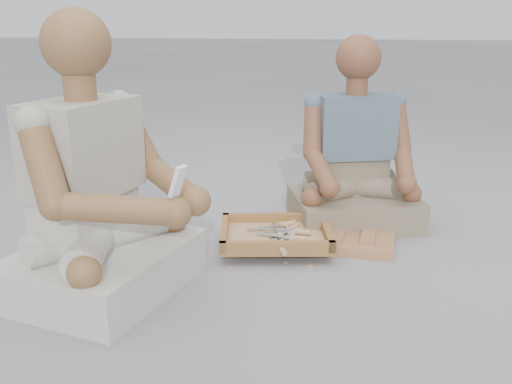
% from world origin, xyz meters
% --- Properties ---
extents(ground, '(60.00, 60.00, 0.00)m').
position_xyz_m(ground, '(0.00, 0.00, 0.00)').
color(ground, gray).
rests_on(ground, ground).
extents(carved_panel, '(0.62, 0.43, 0.04)m').
position_xyz_m(carved_panel, '(0.16, 0.52, 0.02)').
color(carved_panel, '#935A39').
rests_on(carved_panel, ground).
extents(tool_tray, '(0.52, 0.45, 0.06)m').
position_xyz_m(tool_tray, '(-0.04, 0.37, 0.06)').
color(tool_tray, brown).
rests_on(tool_tray, carved_panel).
extents(chisel_0, '(0.10, 0.21, 0.02)m').
position_xyz_m(chisel_0, '(0.03, 0.36, 0.07)').
color(chisel_0, silver).
rests_on(chisel_0, tool_tray).
extents(chisel_1, '(0.10, 0.21, 0.02)m').
position_xyz_m(chisel_1, '(0.00, 0.21, 0.07)').
color(chisel_1, silver).
rests_on(chisel_1, tool_tray).
extents(chisel_2, '(0.22, 0.05, 0.02)m').
position_xyz_m(chisel_2, '(0.08, 0.32, 0.06)').
color(chisel_2, silver).
rests_on(chisel_2, tool_tray).
extents(chisel_3, '(0.10, 0.21, 0.02)m').
position_xyz_m(chisel_3, '(0.02, 0.43, 0.07)').
color(chisel_3, silver).
rests_on(chisel_3, tool_tray).
extents(chisel_4, '(0.07, 0.22, 0.02)m').
position_xyz_m(chisel_4, '(0.03, 0.31, 0.07)').
color(chisel_4, silver).
rests_on(chisel_4, tool_tray).
extents(chisel_5, '(0.22, 0.06, 0.02)m').
position_xyz_m(chisel_5, '(0.04, 0.32, 0.07)').
color(chisel_5, silver).
rests_on(chisel_5, tool_tray).
extents(chisel_6, '(0.20, 0.13, 0.02)m').
position_xyz_m(chisel_6, '(-0.03, 0.47, 0.07)').
color(chisel_6, silver).
rests_on(chisel_6, tool_tray).
extents(chisel_7, '(0.21, 0.10, 0.02)m').
position_xyz_m(chisel_7, '(0.09, 0.26, 0.08)').
color(chisel_7, silver).
rests_on(chisel_7, tool_tray).
extents(chisel_8, '(0.09, 0.21, 0.02)m').
position_xyz_m(chisel_8, '(-0.02, 0.35, 0.07)').
color(chisel_8, silver).
rests_on(chisel_8, tool_tray).
extents(chisel_9, '(0.22, 0.03, 0.02)m').
position_xyz_m(chisel_9, '(0.04, 0.39, 0.07)').
color(chisel_9, silver).
rests_on(chisel_9, tool_tray).
extents(chisel_10, '(0.07, 0.22, 0.02)m').
position_xyz_m(chisel_10, '(0.01, 0.52, 0.06)').
color(chisel_10, silver).
rests_on(chisel_10, tool_tray).
extents(wood_chip_0, '(0.02, 0.02, 0.00)m').
position_xyz_m(wood_chip_0, '(0.12, 0.21, 0.00)').
color(wood_chip_0, tan).
rests_on(wood_chip_0, ground).
extents(wood_chip_1, '(0.02, 0.02, 0.00)m').
position_xyz_m(wood_chip_1, '(-0.34, 0.70, 0.00)').
color(wood_chip_1, tan).
rests_on(wood_chip_1, ground).
extents(wood_chip_2, '(0.02, 0.02, 0.00)m').
position_xyz_m(wood_chip_2, '(0.24, 0.57, 0.00)').
color(wood_chip_2, tan).
rests_on(wood_chip_2, ground).
extents(wood_chip_3, '(0.02, 0.02, 0.00)m').
position_xyz_m(wood_chip_3, '(0.10, 0.73, 0.00)').
color(wood_chip_3, tan).
rests_on(wood_chip_3, ground).
extents(wood_chip_4, '(0.02, 0.02, 0.00)m').
position_xyz_m(wood_chip_4, '(-0.17, 0.26, 0.00)').
color(wood_chip_4, tan).
rests_on(wood_chip_4, ground).
extents(wood_chip_5, '(0.02, 0.02, 0.00)m').
position_xyz_m(wood_chip_5, '(0.02, 0.23, 0.00)').
color(wood_chip_5, tan).
rests_on(wood_chip_5, ground).
extents(wood_chip_6, '(0.02, 0.02, 0.00)m').
position_xyz_m(wood_chip_6, '(-0.20, 0.64, 0.00)').
color(wood_chip_6, tan).
rests_on(wood_chip_6, ground).
extents(wood_chip_7, '(0.02, 0.02, 0.00)m').
position_xyz_m(wood_chip_7, '(-0.00, 0.74, 0.00)').
color(wood_chip_7, tan).
rests_on(wood_chip_7, ground).
extents(wood_chip_8, '(0.02, 0.02, 0.00)m').
position_xyz_m(wood_chip_8, '(-0.03, 0.10, 0.00)').
color(wood_chip_8, tan).
rests_on(wood_chip_8, ground).
extents(wood_chip_9, '(0.02, 0.02, 0.00)m').
position_xyz_m(wood_chip_9, '(-0.29, 0.25, 0.00)').
color(wood_chip_9, tan).
rests_on(wood_chip_9, ground).
extents(wood_chip_10, '(0.02, 0.02, 0.00)m').
position_xyz_m(wood_chip_10, '(-0.29, 0.53, 0.00)').
color(wood_chip_10, tan).
rests_on(wood_chip_10, ground).
extents(wood_chip_11, '(0.02, 0.02, 0.00)m').
position_xyz_m(wood_chip_11, '(-0.13, 0.33, 0.00)').
color(wood_chip_11, tan).
rests_on(wood_chip_11, ground).
extents(wood_chip_12, '(0.02, 0.02, 0.00)m').
position_xyz_m(wood_chip_12, '(-0.09, 0.54, 0.00)').
color(wood_chip_12, tan).
rests_on(wood_chip_12, ground).
extents(wood_chip_13, '(0.02, 0.02, 0.00)m').
position_xyz_m(wood_chip_13, '(0.13, 0.64, 0.00)').
color(wood_chip_13, tan).
rests_on(wood_chip_13, ground).
extents(wood_chip_14, '(0.02, 0.02, 0.00)m').
position_xyz_m(wood_chip_14, '(-0.18, 0.13, 0.00)').
color(wood_chip_14, tan).
rests_on(wood_chip_14, ground).
extents(wood_chip_15, '(0.02, 0.02, 0.00)m').
position_xyz_m(wood_chip_15, '(0.02, 0.12, 0.00)').
color(wood_chip_15, tan).
rests_on(wood_chip_15, ground).
extents(craftsman, '(0.71, 0.71, 0.97)m').
position_xyz_m(craftsman, '(-0.59, -0.11, 0.33)').
color(craftsman, silver).
rests_on(craftsman, ground).
extents(companion, '(0.67, 0.60, 0.87)m').
position_xyz_m(companion, '(0.27, 0.76, 0.29)').
color(companion, '#81735D').
rests_on(companion, ground).
extents(mobile_phone, '(0.06, 0.06, 0.10)m').
position_xyz_m(mobile_phone, '(-0.25, -0.25, 0.46)').
color(mobile_phone, white).
rests_on(mobile_phone, craftsman).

